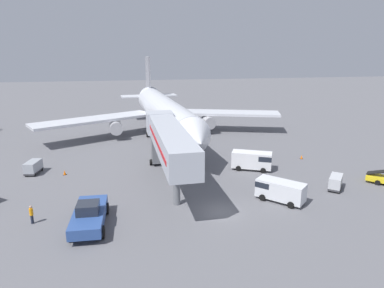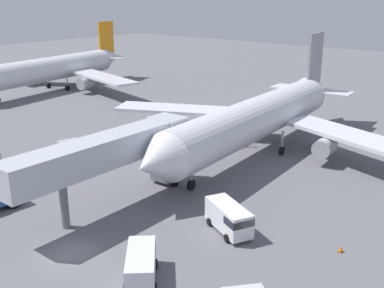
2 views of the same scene
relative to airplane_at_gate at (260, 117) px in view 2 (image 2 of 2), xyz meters
name	(u,v)px [view 2 (image 2 of 2)]	position (x,y,z in m)	size (l,w,h in m)	color
ground_plane	(71,255)	(2.32, -30.26, -4.61)	(300.00, 300.00, 0.00)	slate
airplane_at_gate	(260,117)	(0.00, 0.00, 0.00)	(44.80, 44.73, 13.73)	silver
jet_bridge	(114,152)	(-1.83, -22.00, 0.73)	(3.73, 20.22, 7.12)	#B2B7C1
service_van_mid_left	(229,218)	(9.51, -19.40, -3.27)	(5.43, 3.93, 2.36)	white
service_van_outer_left	(141,264)	(8.82, -28.95, -3.38)	(4.77, 4.88, 2.16)	silver
baggage_cart_far_center	(69,146)	(-18.24, -15.69, -3.73)	(1.83, 2.91, 1.60)	#38383D
safety_cone_alpha	(341,249)	(18.05, -16.38, -4.32)	(0.38, 0.38, 0.58)	black
safety_cone_bravo	(80,159)	(-14.30, -16.96, -4.31)	(0.40, 0.40, 0.61)	black
airplane_background	(54,68)	(-54.23, 6.79, -0.15)	(43.20, 43.40, 13.11)	silver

